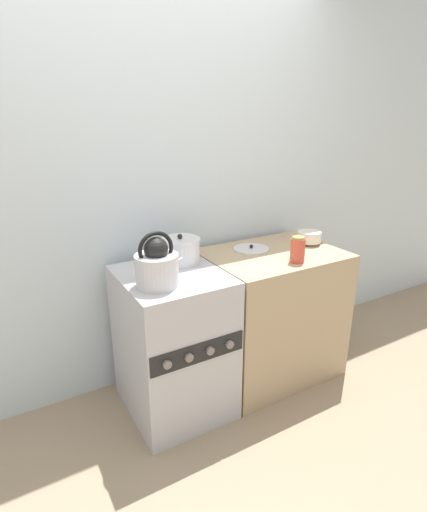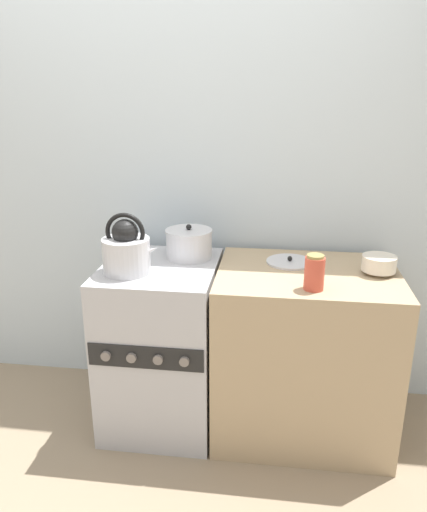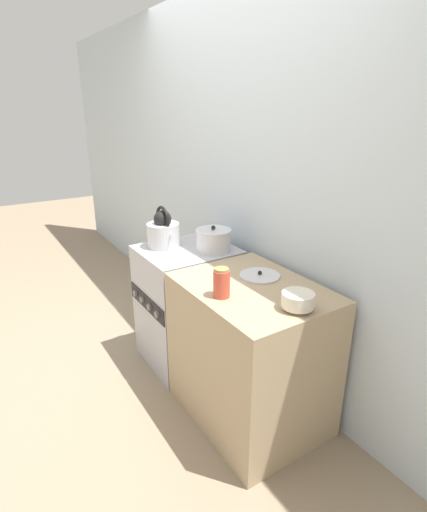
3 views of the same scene
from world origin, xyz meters
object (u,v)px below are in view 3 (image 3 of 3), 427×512
object	(u,v)px
stove	(188,305)
enamel_bowl	(298,300)
storage_jar	(222,283)
kettle	(163,232)
cooking_pot	(213,240)
loose_pot_lid	(260,275)

from	to	relation	value
stove	enamel_bowl	xyz separation A→B (m)	(1.02, 0.04, 0.47)
stove	storage_jar	distance (m)	0.89
kettle	cooking_pot	world-z (taller)	kettle
kettle	loose_pot_lid	world-z (taller)	kettle
loose_pot_lid	kettle	bearing A→B (deg)	-162.09
enamel_bowl	loose_pot_lid	world-z (taller)	enamel_bowl
kettle	loose_pot_lid	bearing A→B (deg)	17.91
stove	kettle	distance (m)	0.56
loose_pot_lid	enamel_bowl	bearing A→B (deg)	-13.34
kettle	stove	bearing A→B (deg)	42.21
kettle	enamel_bowl	xyz separation A→B (m)	(1.15, 0.14, -0.06)
cooking_pot	storage_jar	bearing A→B (deg)	-28.95
kettle	enamel_bowl	distance (m)	1.16
cooking_pot	loose_pot_lid	size ratio (longest dim) A/B	1.02
stove	enamel_bowl	distance (m)	1.13
stove	kettle	xyz separation A→B (m)	(-0.12, -0.11, 0.53)
cooking_pot	storage_jar	xyz separation A→B (m)	(0.60, -0.33, -0.00)
kettle	enamel_bowl	size ratio (longest dim) A/B	1.82
enamel_bowl	storage_jar	xyz separation A→B (m)	(-0.31, -0.23, 0.03)
cooking_pot	loose_pot_lid	xyz separation A→B (m)	(0.50, -0.01, -0.07)
kettle	cooking_pot	xyz separation A→B (m)	(0.24, 0.25, -0.03)
cooking_pot	enamel_bowl	xyz separation A→B (m)	(0.90, -0.10, -0.03)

